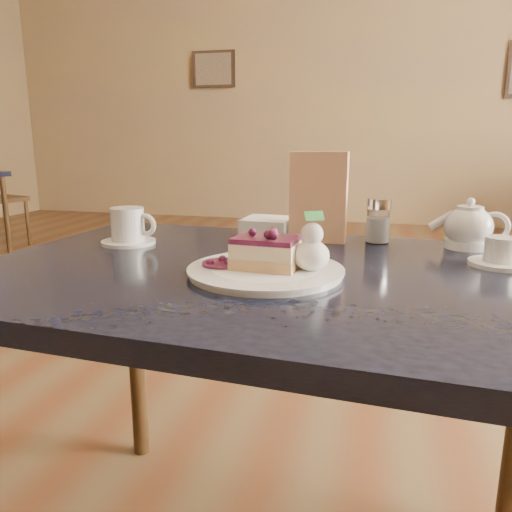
% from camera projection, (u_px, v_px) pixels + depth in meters
% --- Properties ---
extents(main_table, '(1.17, 0.82, 0.70)m').
position_uv_depth(main_table, '(273.00, 306.00, 0.94)').
color(main_table, black).
rests_on(main_table, ground).
extents(dessert_plate, '(0.27, 0.27, 0.01)m').
position_uv_depth(dessert_plate, '(266.00, 271.00, 0.88)').
color(dessert_plate, white).
rests_on(dessert_plate, main_table).
extents(cheesecake_slice, '(0.12, 0.09, 0.06)m').
position_uv_depth(cheesecake_slice, '(266.00, 253.00, 0.87)').
color(cheesecake_slice, '#E9B36F').
rests_on(cheesecake_slice, dessert_plate).
extents(whipped_cream, '(0.06, 0.06, 0.05)m').
position_uv_depth(whipped_cream, '(311.00, 255.00, 0.86)').
color(whipped_cream, white).
rests_on(whipped_cream, dessert_plate).
extents(berry_sauce, '(0.07, 0.07, 0.01)m').
position_uv_depth(berry_sauce, '(223.00, 264.00, 0.90)').
color(berry_sauce, '#4B1535').
rests_on(berry_sauce, dessert_plate).
extents(coffee_set, '(0.13, 0.12, 0.08)m').
position_uv_depth(coffee_set, '(129.00, 228.00, 1.13)').
color(coffee_set, white).
rests_on(coffee_set, main_table).
extents(tea_set, '(0.19, 0.26, 0.10)m').
position_uv_depth(tea_set, '(474.00, 233.00, 1.05)').
color(tea_set, white).
rests_on(tea_set, main_table).
extents(menu_card, '(0.13, 0.04, 0.21)m').
position_uv_depth(menu_card, '(318.00, 198.00, 1.14)').
color(menu_card, beige).
rests_on(menu_card, main_table).
extents(sugar_shaker, '(0.06, 0.06, 0.10)m').
position_uv_depth(sugar_shaker, '(378.00, 220.00, 1.14)').
color(sugar_shaker, white).
rests_on(sugar_shaker, main_table).
extents(napkin_stack, '(0.12, 0.12, 0.05)m').
position_uv_depth(napkin_stack, '(267.00, 228.00, 1.21)').
color(napkin_stack, white).
rests_on(napkin_stack, main_table).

